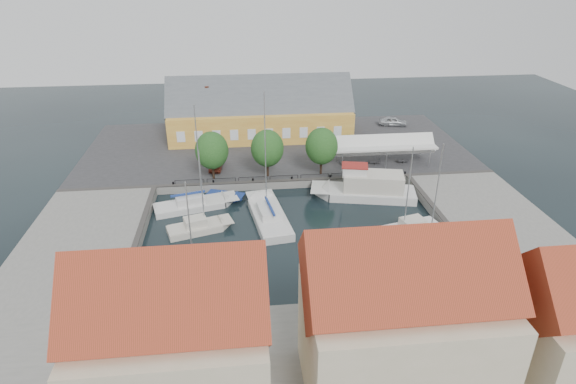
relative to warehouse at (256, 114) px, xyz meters
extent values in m
plane|color=black|center=(2.60, -28.36, -4.43)|extent=(140.00, 140.00, 0.00)
cube|color=#2D2D30|center=(2.60, -5.36, -3.93)|extent=(56.00, 26.00, 1.00)
cube|color=slate|center=(-19.40, -30.36, -3.93)|extent=(12.00, 24.00, 1.00)
cube|color=slate|center=(24.60, -30.36, -3.93)|extent=(12.00, 24.00, 1.00)
cube|color=slate|center=(2.60, -49.36, -3.93)|extent=(56.00, 14.00, 1.00)
cube|color=#383533|center=(2.60, -18.06, -3.37)|extent=(56.00, 0.60, 0.12)
cube|color=#383533|center=(-13.70, -30.36, -3.37)|extent=(0.60, 24.00, 0.12)
cube|color=#383533|center=(18.90, -30.36, -3.37)|extent=(0.60, 24.00, 0.12)
cylinder|color=black|center=(-11.40, -17.76, -3.23)|extent=(0.24, 0.24, 0.40)
cylinder|color=black|center=(-6.40, -17.76, -3.23)|extent=(0.24, 0.24, 0.40)
cylinder|color=black|center=(-1.40, -17.76, -3.23)|extent=(0.24, 0.24, 0.40)
cylinder|color=black|center=(3.60, -17.76, -3.23)|extent=(0.24, 0.24, 0.40)
cylinder|color=black|center=(8.60, -17.76, -3.23)|extent=(0.24, 0.24, 0.40)
cylinder|color=black|center=(13.60, -17.76, -3.23)|extent=(0.24, 0.24, 0.40)
cylinder|color=black|center=(18.60, -17.76, -3.23)|extent=(0.24, 0.24, 0.40)
cube|color=#C98931|center=(0.60, -0.36, -1.18)|extent=(28.00, 10.00, 4.50)
cube|color=#474C51|center=(0.60, -0.36, 2.32)|extent=(28.56, 7.60, 7.60)
cube|color=#C98931|center=(-9.40, 5.64, -1.68)|extent=(6.00, 6.00, 3.50)
cube|color=brown|center=(-7.40, -0.36, 4.17)|extent=(0.60, 0.60, 1.20)
cube|color=silver|center=(16.60, -13.86, -0.73)|extent=(14.00, 4.00, 0.25)
cylinder|color=silver|center=(10.60, -15.66, -2.08)|extent=(0.10, 0.10, 2.70)
cylinder|color=silver|center=(10.60, -12.06, -2.08)|extent=(0.10, 0.10, 2.70)
cylinder|color=silver|center=(16.60, -15.66, -2.08)|extent=(0.10, 0.10, 2.70)
cylinder|color=silver|center=(16.60, -12.06, -2.08)|extent=(0.10, 0.10, 2.70)
cylinder|color=silver|center=(22.60, -15.66, -2.08)|extent=(0.10, 0.10, 2.70)
cylinder|color=silver|center=(22.60, -12.06, -2.08)|extent=(0.10, 0.10, 2.70)
cylinder|color=black|center=(-6.40, -16.36, -2.38)|extent=(0.30, 0.30, 2.10)
ellipsoid|color=#1C4518|center=(-6.40, -16.36, 0.46)|extent=(4.20, 4.20, 4.83)
cylinder|color=black|center=(0.60, -16.36, -2.38)|extent=(0.30, 0.30, 2.10)
ellipsoid|color=#1C4518|center=(0.60, -16.36, 0.46)|extent=(4.20, 4.20, 4.83)
cylinder|color=black|center=(7.60, -16.36, -2.38)|extent=(0.30, 0.30, 2.10)
ellipsoid|color=#1C4518|center=(7.60, -16.36, 0.46)|extent=(4.20, 4.20, 4.83)
imported|color=#B2B6BB|center=(23.16, 2.23, -2.64)|extent=(4.93, 2.78, 1.58)
imported|color=#4F1B12|center=(-6.13, -13.04, -2.70)|extent=(1.94, 4.55, 1.46)
cube|color=silver|center=(0.10, -26.93, -4.28)|extent=(4.66, 9.43, 1.50)
cube|color=silver|center=(-0.07, -25.81, -3.49)|extent=(4.78, 11.20, 0.08)
cube|color=silver|center=(0.06, -26.70, -3.03)|extent=(2.80, 3.91, 0.90)
cylinder|color=silver|center=(-0.17, -25.14, 3.25)|extent=(0.12, 0.12, 13.55)
cube|color=navy|center=(0.10, -26.93, -2.28)|extent=(0.87, 4.50, 0.22)
cube|color=silver|center=(13.11, -21.90, -4.33)|extent=(10.98, 6.00, 1.80)
cube|color=silver|center=(11.84, -21.63, -3.39)|extent=(12.98, 6.28, 0.08)
cube|color=beige|center=(13.11, -21.90, -2.33)|extent=(7.68, 4.74, 2.20)
cube|color=silver|center=(10.82, -21.41, -0.93)|extent=(3.25, 2.70, 1.20)
cube|color=maroon|center=(10.82, -21.41, -0.28)|extent=(3.52, 2.87, 0.10)
cube|color=silver|center=(15.29, -30.54, -4.38)|extent=(6.62, 4.04, 1.30)
cube|color=silver|center=(14.54, -30.73, -3.69)|extent=(7.79, 4.25, 0.08)
cube|color=beige|center=(15.14, -30.58, -3.23)|extent=(2.83, 2.31, 0.90)
cylinder|color=silver|center=(14.09, -30.85, 0.90)|extent=(0.12, 0.12, 9.26)
cube|color=silver|center=(15.25, -35.86, -4.38)|extent=(4.40, 8.17, 1.30)
cube|color=silver|center=(15.43, -34.91, -3.69)|extent=(4.56, 9.67, 0.08)
cube|color=silver|center=(15.29, -35.67, -3.23)|extent=(2.61, 3.42, 0.90)
cylinder|color=silver|center=(15.53, -34.33, 1.68)|extent=(0.12, 0.12, 10.82)
cube|color=silver|center=(-9.16, -22.48, -4.38)|extent=(8.48, 4.83, 1.30)
cube|color=silver|center=(-8.19, -22.22, -3.69)|extent=(10.00, 5.13, 0.08)
cube|color=silver|center=(-8.97, -22.43, -3.23)|extent=(3.60, 2.72, 0.90)
cylinder|color=silver|center=(-7.61, -22.07, 2.11)|extent=(0.12, 0.12, 11.68)
cube|color=navy|center=(-9.16, -22.48, -2.48)|extent=(3.93, 1.23, 0.22)
cube|color=beige|center=(-8.15, -27.92, -4.38)|extent=(6.19, 4.04, 1.30)
cube|color=beige|center=(-7.47, -27.71, -3.69)|extent=(7.26, 4.28, 0.08)
cube|color=beige|center=(-8.02, -27.88, -3.23)|extent=(2.68, 2.28, 0.90)
cylinder|color=silver|center=(-7.06, -27.58, 0.56)|extent=(0.12, 0.12, 8.58)
cube|color=silver|center=(-8.84, -36.33, -4.38)|extent=(6.34, 2.77, 1.30)
cube|color=silver|center=(-8.07, -36.39, -3.69)|extent=(7.58, 2.76, 0.08)
cube|color=silver|center=(-8.69, -36.35, -3.23)|extent=(2.58, 1.77, 0.90)
cylinder|color=silver|center=(-7.61, -36.42, 0.83)|extent=(0.12, 0.12, 9.12)
cube|color=navy|center=(-8.84, -36.33, -2.48)|extent=(3.11, 0.42, 0.22)
cube|color=silver|center=(-10.90, -40.20, -4.38)|extent=(5.00, 3.56, 0.90)
cube|color=silver|center=(-10.37, -40.39, -3.89)|extent=(5.82, 3.78, 0.08)
cube|color=navy|center=(-5.36, -19.93, -4.38)|extent=(4.25, 3.15, 0.80)
cube|color=navy|center=(-4.91, -20.10, -3.94)|extent=(4.94, 3.35, 0.08)
cube|color=beige|center=(-7.40, -51.36, 0.07)|extent=(11.00, 8.00, 7.00)
cube|color=#A73623|center=(-7.40, -51.36, 4.82)|extent=(11.33, 6.50, 6.50)
cube|color=brown|center=(-10.15, -51.36, 6.47)|extent=(0.70, 0.70, 1.00)
cube|color=brown|center=(-5.20, -51.36, 6.37)|extent=(0.60, 0.60, 0.80)
cube|color=beige|center=(6.60, -51.36, 0.32)|extent=(12.00, 8.00, 7.50)
cube|color=#A73623|center=(6.60, -51.36, 5.32)|extent=(12.36, 6.50, 6.50)
cube|color=brown|center=(3.60, -51.36, 6.97)|extent=(0.70, 0.70, 1.00)
cube|color=brown|center=(9.00, -51.36, 6.87)|extent=(0.60, 0.60, 0.80)
camera|label=1|loc=(-2.97, -73.62, 22.32)|focal=30.00mm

